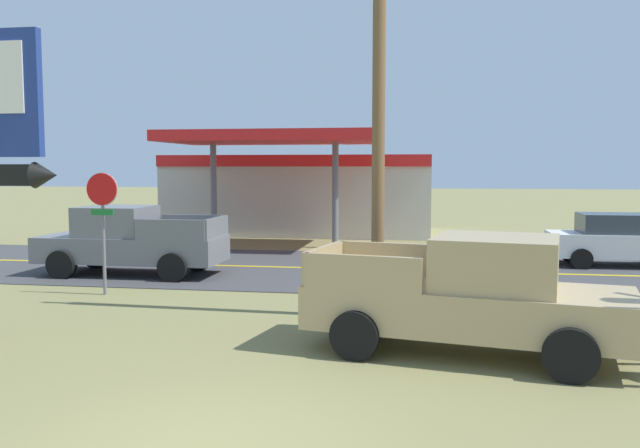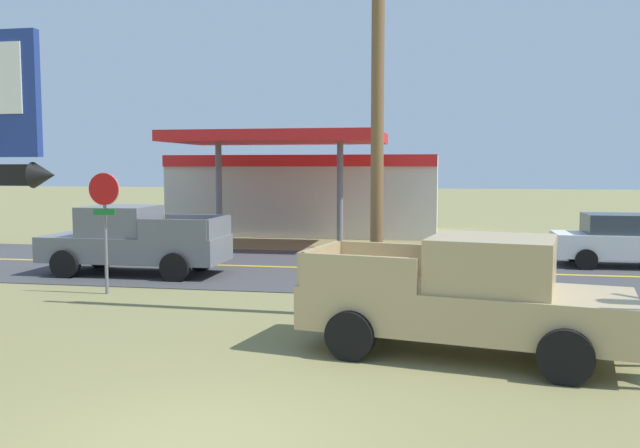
{
  "view_description": "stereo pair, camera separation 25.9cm",
  "coord_description": "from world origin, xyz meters",
  "views": [
    {
      "loc": [
        2.41,
        -6.62,
        3.08
      ],
      "look_at": [
        0.0,
        8.0,
        1.8
      ],
      "focal_mm": 37.21,
      "sensor_mm": 36.0,
      "label": 1
    },
    {
      "loc": [
        2.67,
        -6.57,
        3.08
      ],
      "look_at": [
        0.0,
        8.0,
        1.8
      ],
      "focal_mm": 37.21,
      "sensor_mm": 36.0,
      "label": 2
    }
  ],
  "objects": [
    {
      "name": "road_centre_line",
      "position": [
        0.0,
        13.0,
        0.02
      ],
      "size": [
        126.0,
        0.2,
        0.01
      ],
      "primitive_type": "cube",
      "color": "gold",
      "rests_on": "road_asphalt"
    },
    {
      "name": "gas_station",
      "position": [
        -3.5,
        23.87,
        1.94
      ],
      "size": [
        12.0,
        11.5,
        4.4
      ],
      "color": "beige",
      "rests_on": "ground"
    },
    {
      "name": "stop_sign",
      "position": [
        -5.29,
        8.12,
        2.03
      ],
      "size": [
        0.8,
        0.08,
        2.95
      ],
      "color": "slate",
      "rests_on": "ground"
    },
    {
      "name": "utility_pole",
      "position": [
        1.39,
        6.8,
        5.16
      ],
      "size": [
        2.1,
        0.26,
        9.66
      ],
      "color": "brown",
      "rests_on": "ground"
    },
    {
      "name": "pickup_tan_parked_on_lawn",
      "position": [
        3.11,
        4.37,
        0.96
      ],
      "size": [
        5.48,
        2.97,
        1.96
      ],
      "color": "tan",
      "rests_on": "ground"
    },
    {
      "name": "pickup_grey_on_road",
      "position": [
        -6.0,
        11.0,
        0.96
      ],
      "size": [
        5.2,
        2.24,
        1.96
      ],
      "color": "slate",
      "rests_on": "ground"
    },
    {
      "name": "road_asphalt",
      "position": [
        0.0,
        13.0,
        0.01
      ],
      "size": [
        140.0,
        8.0,
        0.02
      ],
      "primitive_type": "cube",
      "color": "#3D3D3F",
      "rests_on": "ground"
    },
    {
      "name": "car_white_near_lane",
      "position": [
        8.22,
        15.0,
        0.83
      ],
      "size": [
        4.2,
        2.0,
        1.64
      ],
      "color": "silver",
      "rests_on": "ground"
    }
  ]
}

